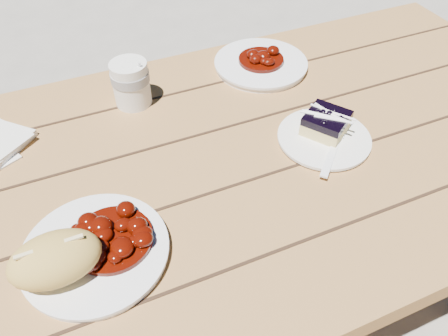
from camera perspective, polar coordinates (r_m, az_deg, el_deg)
name	(u,v)px	position (r m, az deg, el deg)	size (l,w,h in m)	color
picnic_table	(149,233)	(0.96, -9.78, -8.39)	(2.00, 1.55, 0.75)	brown
main_plate	(96,253)	(0.74, -16.39, -10.55)	(0.23, 0.23, 0.02)	white
goulash_stew	(110,233)	(0.72, -14.63, -8.27)	(0.13, 0.13, 0.04)	#4A0A02
bread_roll	(55,259)	(0.70, -21.19, -11.02)	(0.14, 0.09, 0.07)	gold
dessert_plate	(324,139)	(0.92, 12.90, 3.76)	(0.19, 0.19, 0.01)	white
blueberry_cake	(326,123)	(0.92, 13.20, 5.78)	(0.11, 0.11, 0.05)	#E9D37F
fork_dessert	(331,156)	(0.88, 13.80, 1.59)	(0.03, 0.16, 0.01)	white
coffee_cup	(131,84)	(1.00, -12.04, 10.73)	(0.08, 0.08, 0.10)	white
second_plate	(261,64)	(1.13, 4.81, 13.33)	(0.23, 0.23, 0.02)	white
second_stew	(261,54)	(1.11, 4.91, 14.60)	(0.11, 0.11, 0.04)	#4A0A02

